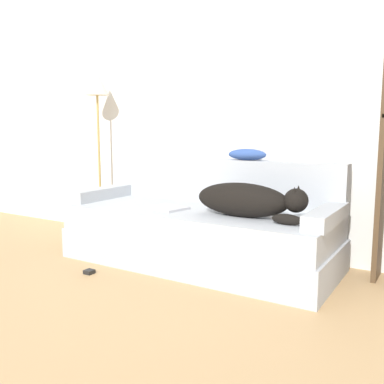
% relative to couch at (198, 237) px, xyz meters
% --- Properties ---
extents(wall_back, '(7.80, 0.06, 2.70)m').
position_rel_couch_xyz_m(wall_back, '(-0.16, 0.57, 1.13)').
color(wall_back, white).
rests_on(wall_back, ground_plane).
extents(couch, '(2.18, 0.90, 0.45)m').
position_rel_couch_xyz_m(couch, '(0.00, 0.00, 0.00)').
color(couch, '#B2B7BC').
rests_on(couch, ground_plane).
extents(couch_backrest, '(2.14, 0.15, 0.38)m').
position_rel_couch_xyz_m(couch_backrest, '(0.00, 0.38, 0.42)').
color(couch_backrest, '#B2B7BC').
rests_on(couch_backrest, couch).
extents(couch_arm_left, '(0.15, 0.71, 0.10)m').
position_rel_couch_xyz_m(couch_arm_left, '(-1.02, -0.01, 0.28)').
color(couch_arm_left, '#B2B7BC').
rests_on(couch_arm_left, couch).
extents(couch_arm_right, '(0.15, 0.71, 0.10)m').
position_rel_couch_xyz_m(couch_arm_right, '(1.02, -0.01, 0.28)').
color(couch_arm_right, '#B2B7BC').
rests_on(couch_arm_right, couch).
extents(dog, '(0.84, 0.24, 0.25)m').
position_rel_couch_xyz_m(dog, '(0.48, -0.10, 0.36)').
color(dog, black).
rests_on(dog, couch).
extents(laptop, '(0.34, 0.29, 0.02)m').
position_rel_couch_xyz_m(laptop, '(-0.22, -0.12, 0.24)').
color(laptop, '#B7B7BC').
rests_on(laptop, couch).
extents(throw_pillow, '(0.33, 0.16, 0.09)m').
position_rel_couch_xyz_m(throw_pillow, '(0.25, 0.38, 0.66)').
color(throw_pillow, '#335199').
rests_on(throw_pillow, couch_backrest).
extents(floor_lamp, '(0.24, 0.24, 1.66)m').
position_rel_couch_xyz_m(floor_lamp, '(-1.37, 0.32, 1.15)').
color(floor_lamp, tan).
rests_on(floor_lamp, ground_plane).
extents(power_adapter, '(0.07, 0.07, 0.03)m').
position_rel_couch_xyz_m(power_adapter, '(-0.57, -0.65, -0.21)').
color(power_adapter, black).
rests_on(power_adapter, ground_plane).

